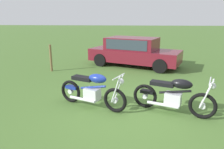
{
  "coord_description": "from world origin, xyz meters",
  "views": [
    {
      "loc": [
        -0.02,
        -5.25,
        2.4
      ],
      "look_at": [
        -0.58,
        0.81,
        0.75
      ],
      "focal_mm": 33.93,
      "sensor_mm": 36.0,
      "label": 1
    }
  ],
  "objects": [
    {
      "name": "fence_post_wooden",
      "position": [
        -3.66,
        3.92,
        0.61
      ],
      "size": [
        0.1,
        0.1,
        1.22
      ],
      "primitive_type": "cylinder",
      "color": "brown",
      "rests_on": "ground"
    },
    {
      "name": "motorcycle_blue",
      "position": [
        -1.05,
        0.1,
        0.49
      ],
      "size": [
        1.98,
        1.07,
        1.02
      ],
      "rotation": [
        0.0,
        0.0,
        -0.4
      ],
      "color": "black",
      "rests_on": "ground"
    },
    {
      "name": "ground_plane",
      "position": [
        0.0,
        0.0,
        0.0
      ],
      "size": [
        120.0,
        120.0,
        0.0
      ],
      "primitive_type": "plane",
      "color": "#476B2D"
    },
    {
      "name": "car_burgundy",
      "position": [
        0.08,
        5.36,
        0.8
      ],
      "size": [
        4.76,
        3.25,
        1.43
      ],
      "rotation": [
        0.0,
        0.0,
        -0.38
      ],
      "color": "maroon",
      "rests_on": "ground"
    },
    {
      "name": "motorcycle_black",
      "position": [
        1.08,
        -0.07,
        0.48
      ],
      "size": [
        1.99,
        1.05,
        1.02
      ],
      "rotation": [
        0.0,
        0.0,
        -0.38
      ],
      "color": "black",
      "rests_on": "ground"
    }
  ]
}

